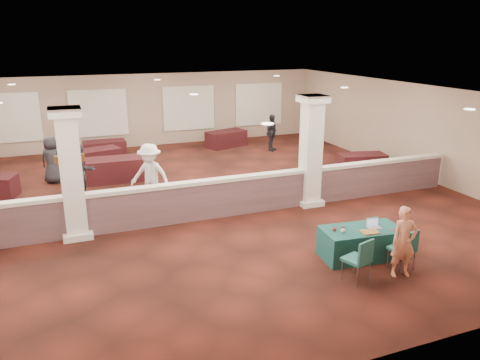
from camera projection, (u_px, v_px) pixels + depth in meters
name	position (u px, v px, depth m)	size (l,w,h in m)	color
ground	(197.00, 200.00, 14.15)	(16.00, 16.00, 0.00)	#471911
wall_back	(145.00, 110.00, 20.80)	(16.00, 0.04, 3.20)	gray
wall_front	(355.00, 271.00, 6.56)	(16.00, 0.04, 3.20)	gray
wall_right	(414.00, 130.00, 16.47)	(0.04, 16.00, 3.20)	gray
ceiling	(194.00, 94.00, 13.21)	(16.00, 16.00, 0.02)	silver
partition_wall	(212.00, 198.00, 12.65)	(15.60, 0.28, 1.10)	#523739
column_left	(71.00, 173.00, 11.11)	(0.72, 0.72, 3.20)	silver
column_right	(311.00, 150.00, 13.38)	(0.72, 0.72, 3.20)	silver
sconce_left	(57.00, 160.00, 10.91)	(0.12, 0.12, 0.18)	brown
sconce_right	(82.00, 157.00, 11.10)	(0.12, 0.12, 0.18)	brown
near_table	(361.00, 243.00, 10.44)	(1.77, 0.88, 0.68)	#103B3A
conf_chair_main	(406.00, 246.00, 9.80)	(0.53, 0.53, 0.91)	#1D544E
conf_chair_side	(360.00, 257.00, 9.31)	(0.58, 0.58, 0.93)	#1D544E
woman	(404.00, 242.00, 9.50)	(0.54, 0.36, 1.50)	#E48663
far_table_front_center	(116.00, 169.00, 16.01)	(1.93, 0.97, 0.78)	black
far_table_front_right	(362.00, 163.00, 17.04)	(1.67, 0.83, 0.68)	black
far_table_back_left	(96.00, 159.00, 17.57)	(1.77, 0.88, 0.72)	black
far_table_back_center	(105.00, 149.00, 19.14)	(1.67, 0.84, 0.68)	black
far_table_back_right	(226.00, 139.00, 20.97)	(1.76, 0.88, 0.71)	black
attendee_a	(82.00, 173.00, 13.92)	(0.82, 0.46, 1.72)	black
attendee_b	(150.00, 176.00, 13.40)	(1.19, 0.55, 1.86)	#B9B8B4
attendee_c	(272.00, 133.00, 20.10)	(0.93, 0.44, 1.59)	black
attendee_d	(52.00, 160.00, 15.64)	(0.79, 0.43, 1.60)	black
laptop_base	(374.00, 228.00, 10.36)	(0.31, 0.21, 0.02)	silver
laptop_screen	(372.00, 221.00, 10.43)	(0.31, 0.01, 0.20)	silver
screen_glow	(372.00, 222.00, 10.43)	(0.28, 0.00, 0.18)	#AFBED2
knitting	(369.00, 232.00, 10.13)	(0.37, 0.28, 0.03)	orange
yarn_cream	(343.00, 231.00, 10.11)	(0.10, 0.10, 0.10)	#C1B69F
yarn_red	(334.00, 229.00, 10.20)	(0.09, 0.09, 0.09)	maroon
yarn_grey	(343.00, 227.00, 10.32)	(0.10, 0.10, 0.10)	#47474C
scissors	(393.00, 230.00, 10.25)	(0.11, 0.03, 0.01)	red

